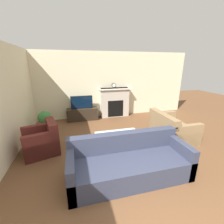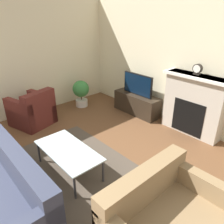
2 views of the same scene
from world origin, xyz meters
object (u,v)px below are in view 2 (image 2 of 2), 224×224
Objects in this scene: mantel_clock at (197,69)px; armchair_by_window at (33,112)px; potted_plant at (81,91)px; coffee_table at (68,152)px; tv at (138,85)px.

armchair_by_window is at bearing -137.37° from mantel_clock.
mantel_clock is at bearing 18.80° from potted_plant.
coffee_table is at bearing 66.43° from armchair_by_window.
armchair_by_window reaches higher than coffee_table.
coffee_table is 2.82m from mantel_clock.
tv reaches higher than potted_plant.
coffee_table is 2.66m from potted_plant.
potted_plant is at bearing -149.10° from tv.
coffee_table is at bearing -102.85° from mantel_clock.
tv is 2.51m from armchair_by_window.
potted_plant is at bearing 170.01° from armchair_by_window.
mantel_clock reaches higher than coffee_table.
potted_plant is at bearing 141.07° from coffee_table.
tv is at bearing -174.58° from mantel_clock.
armchair_by_window is at bearing -84.18° from potted_plant.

